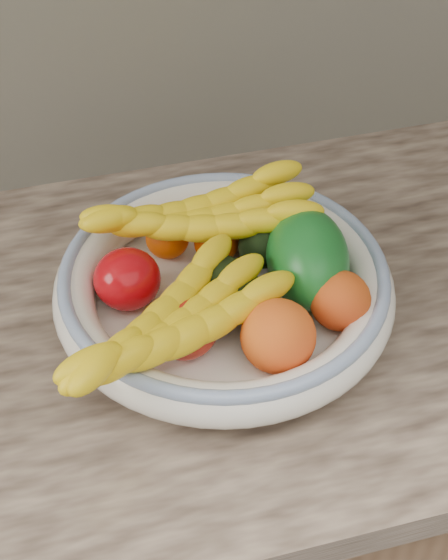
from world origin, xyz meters
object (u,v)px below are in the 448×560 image
green_mango (307,258)px  banana_bunch_back (200,222)px  fruit_bowl (224,287)px  banana_bunch_front (171,331)px

green_mango → banana_bunch_back: (-0.11, 0.08, 0.01)m
fruit_bowl → banana_bunch_back: bearing=96.9°
banana_bunch_front → green_mango: bearing=-8.7°
banana_bunch_back → fruit_bowl: bearing=-81.2°
fruit_bowl → banana_bunch_back: (-0.01, 0.08, 0.04)m
banana_bunch_back → green_mango: bearing=-35.8°
fruit_bowl → banana_bunch_back: size_ratio=1.34×
green_mango → banana_bunch_back: bearing=149.8°
green_mango → banana_bunch_front: green_mango is taller
banana_bunch_front → banana_bunch_back: bearing=33.8°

